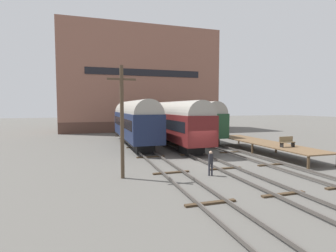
{
  "coord_description": "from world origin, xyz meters",
  "views": [
    {
      "loc": [
        -9.7,
        -19.89,
        4.57
      ],
      "look_at": [
        0.0,
        11.08,
        2.2
      ],
      "focal_mm": 28.0,
      "sensor_mm": 36.0,
      "label": 1
    }
  ],
  "objects_px": {
    "train_car_green": "(191,119)",
    "train_car_navy": "(135,120)",
    "person_worker": "(211,161)",
    "utility_pole": "(122,120)",
    "train_car_maroon": "(175,121)",
    "bench": "(287,141)"
  },
  "relations": [
    {
      "from": "train_car_green",
      "to": "train_car_navy",
      "type": "distance_m",
      "value": 8.75
    },
    {
      "from": "train_car_navy",
      "to": "person_worker",
      "type": "bearing_deg",
      "value": -81.48
    },
    {
      "from": "bench",
      "to": "person_worker",
      "type": "distance_m",
      "value": 9.27
    },
    {
      "from": "train_car_navy",
      "to": "person_worker",
      "type": "height_order",
      "value": "train_car_navy"
    },
    {
      "from": "train_car_green",
      "to": "bench",
      "type": "distance_m",
      "value": 15.39
    },
    {
      "from": "train_car_maroon",
      "to": "person_worker",
      "type": "distance_m",
      "value": 13.19
    },
    {
      "from": "train_car_green",
      "to": "train_car_maroon",
      "type": "relative_size",
      "value": 0.98
    },
    {
      "from": "utility_pole",
      "to": "train_car_green",
      "type": "bearing_deg",
      "value": 55.23
    },
    {
      "from": "person_worker",
      "to": "utility_pole",
      "type": "xyz_separation_m",
      "value": [
        -5.67,
        1.14,
        2.75
      ]
    },
    {
      "from": "bench",
      "to": "person_worker",
      "type": "xyz_separation_m",
      "value": [
        -8.78,
        -2.93,
        -0.58
      ]
    },
    {
      "from": "train_car_green",
      "to": "train_car_navy",
      "type": "xyz_separation_m",
      "value": [
        -8.36,
        -2.58,
        0.06
      ]
    },
    {
      "from": "bench",
      "to": "train_car_green",
      "type": "bearing_deg",
      "value": 100.25
    },
    {
      "from": "train_car_maroon",
      "to": "train_car_green",
      "type": "bearing_deg",
      "value": 50.67
    },
    {
      "from": "train_car_navy",
      "to": "bench",
      "type": "xyz_separation_m",
      "value": [
        11.09,
        -12.5,
        -1.43
      ]
    },
    {
      "from": "person_worker",
      "to": "train_car_maroon",
      "type": "bearing_deg",
      "value": 81.76
    },
    {
      "from": "train_car_maroon",
      "to": "person_worker",
      "type": "height_order",
      "value": "train_car_maroon"
    },
    {
      "from": "train_car_maroon",
      "to": "bench",
      "type": "bearing_deg",
      "value": -55.32
    },
    {
      "from": "bench",
      "to": "utility_pole",
      "type": "xyz_separation_m",
      "value": [
        -14.44,
        -1.79,
        2.16
      ]
    },
    {
      "from": "person_worker",
      "to": "utility_pole",
      "type": "bearing_deg",
      "value": 168.64
    },
    {
      "from": "train_car_navy",
      "to": "utility_pole",
      "type": "height_order",
      "value": "utility_pole"
    },
    {
      "from": "train_car_maroon",
      "to": "person_worker",
      "type": "xyz_separation_m",
      "value": [
        -1.87,
        -12.91,
        -1.95
      ]
    },
    {
      "from": "train_car_navy",
      "to": "person_worker",
      "type": "xyz_separation_m",
      "value": [
        2.31,
        -15.43,
        -2.01
      ]
    }
  ]
}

